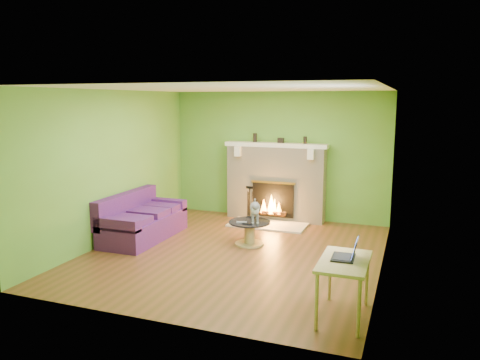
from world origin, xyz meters
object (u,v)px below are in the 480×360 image
(desk, at_px, (344,267))
(cat, at_px, (255,210))
(sofa, at_px, (141,221))
(coffee_table, at_px, (250,231))

(desk, xyz_separation_m, cat, (-1.80, 2.24, 0.00))
(sofa, xyz_separation_m, desk, (3.81, -1.88, 0.28))
(sofa, distance_m, coffee_table, 1.96)
(cat, bearing_deg, sofa, 170.46)
(sofa, bearing_deg, desk, -26.20)
(desk, distance_m, cat, 2.88)
(sofa, relative_size, coffee_table, 2.51)
(cat, bearing_deg, coffee_table, -167.87)
(sofa, relative_size, desk, 1.95)
(coffee_table, relative_size, desk, 0.78)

